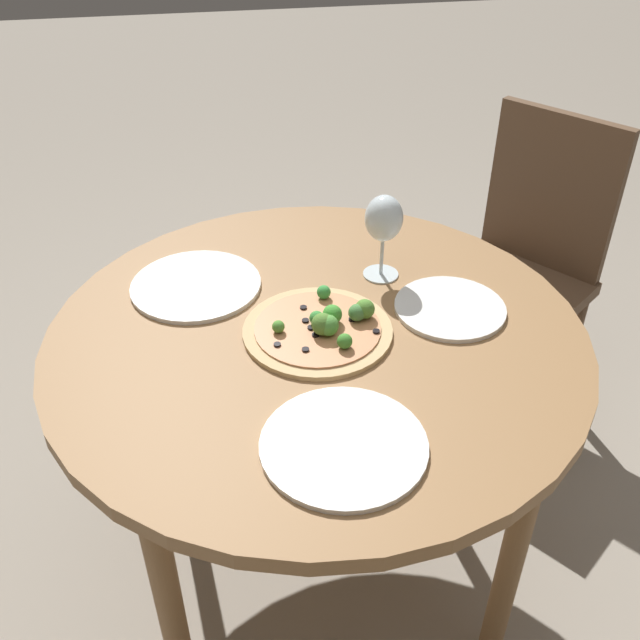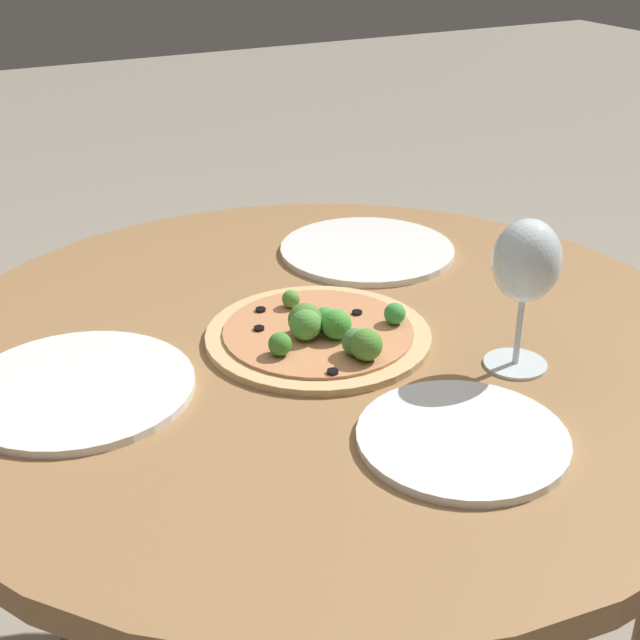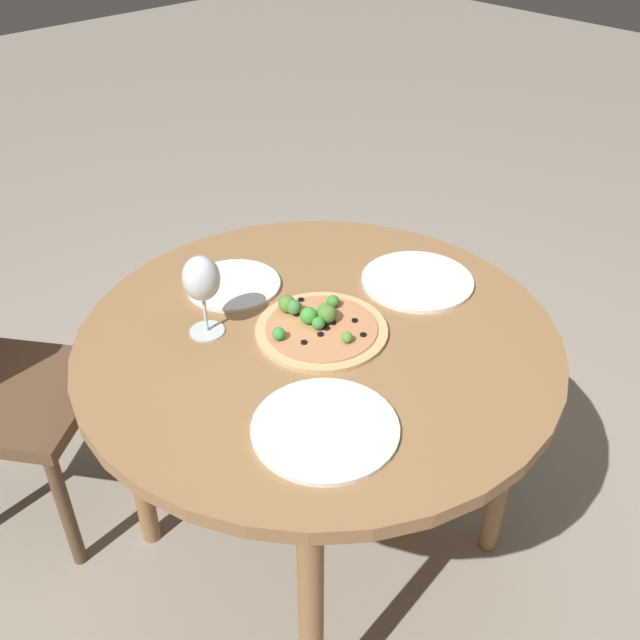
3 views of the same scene
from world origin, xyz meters
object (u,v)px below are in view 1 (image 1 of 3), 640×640
at_px(wine_glass, 384,221).
at_px(chair, 520,264).
at_px(plate_side, 196,285).
at_px(plate_far, 450,308).
at_px(plate_near, 344,445).
at_px(pizza, 324,327).

bearing_deg(wine_glass, chair, -56.03).
height_order(chair, plate_side, chair).
height_order(chair, plate_far, chair).
xyz_separation_m(chair, wine_glass, (-0.35, 0.52, 0.37)).
distance_m(chair, plate_near, 1.13).
bearing_deg(chair, plate_far, -76.27).
height_order(plate_near, plate_side, same).
height_order(chair, wine_glass, wine_glass).
xyz_separation_m(wine_glass, plate_side, (0.02, 0.40, -0.13)).
height_order(wine_glass, plate_far, wine_glass).
height_order(pizza, plate_near, pizza).
height_order(chair, pizza, chair).
relative_size(pizza, plate_side, 1.06).
xyz_separation_m(pizza, plate_side, (0.21, 0.24, -0.01)).
height_order(wine_glass, plate_side, wine_glass).
bearing_deg(plate_near, wine_glass, -20.72).
xyz_separation_m(chair, plate_near, (-0.84, 0.71, 0.24)).
distance_m(wine_glass, plate_far, 0.23).
bearing_deg(plate_side, chair, -70.48).
xyz_separation_m(chair, plate_far, (-0.51, 0.41, 0.24)).
distance_m(plate_near, plate_side, 0.56).
bearing_deg(pizza, wine_glass, -41.24).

